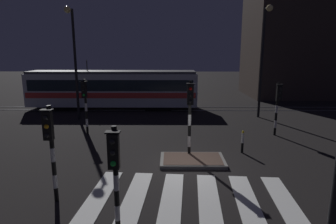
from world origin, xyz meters
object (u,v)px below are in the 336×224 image
(traffic_light_kerb_mid_left, at_px, (115,166))
(bollard_island_edge, at_px, (243,142))
(traffic_light_corner_near_left, at_px, (50,140))
(street_lamp_trackside_left, at_px, (74,51))
(tram, at_px, (113,89))
(traffic_light_corner_far_left, at_px, (85,99))
(traffic_light_median_centre, at_px, (190,108))
(traffic_light_corner_far_right, at_px, (278,101))
(street_lamp_trackside_right, at_px, (264,50))

(traffic_light_kerb_mid_left, bearing_deg, bollard_island_edge, 52.91)
(traffic_light_corner_near_left, bearing_deg, street_lamp_trackside_left, 104.23)
(tram, relative_size, bollard_island_edge, 12.89)
(traffic_light_corner_far_left, bearing_deg, traffic_light_kerb_mid_left, -69.62)
(traffic_light_median_centre, xyz_separation_m, tram, (-5.75, 11.55, -0.61))
(traffic_light_median_centre, relative_size, bollard_island_edge, 3.21)
(traffic_light_corner_far_left, height_order, street_lamp_trackside_left, street_lamp_trackside_left)
(tram, bearing_deg, traffic_light_median_centre, -63.52)
(traffic_light_corner_near_left, distance_m, traffic_light_corner_far_left, 7.89)
(street_lamp_trackside_left, bearing_deg, tram, 66.32)
(traffic_light_corner_far_right, bearing_deg, bollard_island_edge, -132.27)
(traffic_light_corner_near_left, bearing_deg, bollard_island_edge, 33.04)
(street_lamp_trackside_right, height_order, bollard_island_edge, street_lamp_trackside_right)
(tram, distance_m, bollard_island_edge, 13.78)
(traffic_light_corner_near_left, xyz_separation_m, bollard_island_edge, (7.25, 4.72, -1.55))
(tram, bearing_deg, traffic_light_corner_far_left, -90.58)
(traffic_light_corner_near_left, distance_m, bollard_island_edge, 8.79)
(tram, bearing_deg, traffic_light_corner_far_right, -35.73)
(traffic_light_corner_near_left, relative_size, bollard_island_edge, 2.89)
(traffic_light_kerb_mid_left, xyz_separation_m, traffic_light_corner_near_left, (-2.35, 1.76, 0.12))
(street_lamp_trackside_left, bearing_deg, traffic_light_corner_near_left, -75.77)
(bollard_island_edge, bearing_deg, traffic_light_corner_near_left, -146.96)
(traffic_light_median_centre, height_order, tram, tram)
(traffic_light_corner_far_right, relative_size, street_lamp_trackside_left, 0.41)
(traffic_light_corner_far_left, distance_m, tram, 7.81)
(traffic_light_kerb_mid_left, height_order, street_lamp_trackside_left, street_lamp_trackside_left)
(bollard_island_edge, bearing_deg, street_lamp_trackside_right, 67.48)
(traffic_light_median_centre, height_order, traffic_light_kerb_mid_left, traffic_light_median_centre)
(traffic_light_median_centre, xyz_separation_m, traffic_light_corner_far_left, (-5.83, 3.75, -0.19))
(traffic_light_kerb_mid_left, distance_m, street_lamp_trackside_left, 14.55)
(traffic_light_corner_far_left, xyz_separation_m, tram, (0.08, 7.80, -0.42))
(traffic_light_median_centre, height_order, traffic_light_corner_far_right, traffic_light_median_centre)
(street_lamp_trackside_left, relative_size, tram, 0.54)
(traffic_light_median_centre, distance_m, traffic_light_corner_far_left, 6.94)
(street_lamp_trackside_right, bearing_deg, traffic_light_kerb_mid_left, -119.78)
(traffic_light_corner_near_left, bearing_deg, traffic_light_kerb_mid_left, -36.86)
(traffic_light_kerb_mid_left, xyz_separation_m, traffic_light_corner_far_right, (7.57, 9.42, 0.07))
(traffic_light_kerb_mid_left, bearing_deg, tram, 101.31)
(traffic_light_corner_far_left, bearing_deg, traffic_light_corner_near_left, -81.26)
(traffic_light_corner_near_left, relative_size, traffic_light_corner_far_left, 0.98)
(traffic_light_median_centre, height_order, traffic_light_corner_near_left, traffic_light_median_centre)
(street_lamp_trackside_left, height_order, tram, street_lamp_trackside_left)
(traffic_light_kerb_mid_left, xyz_separation_m, traffic_light_corner_far_left, (-3.55, 9.56, 0.17))
(traffic_light_corner_far_right, relative_size, bollard_island_edge, 2.82)
(traffic_light_corner_far_right, xyz_separation_m, street_lamp_trackside_left, (-12.84, 3.85, 2.78))
(traffic_light_median_centre, distance_m, street_lamp_trackside_right, 10.37)
(traffic_light_corner_near_left, bearing_deg, street_lamp_trackside_right, 49.76)
(traffic_light_median_centre, height_order, traffic_light_corner_far_left, traffic_light_median_centre)
(traffic_light_kerb_mid_left, relative_size, tram, 0.21)
(street_lamp_trackside_right, bearing_deg, traffic_light_corner_far_right, -95.73)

